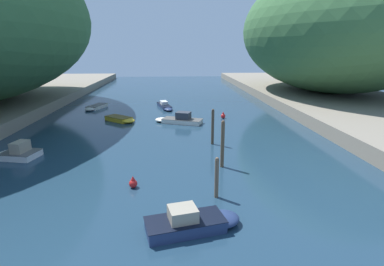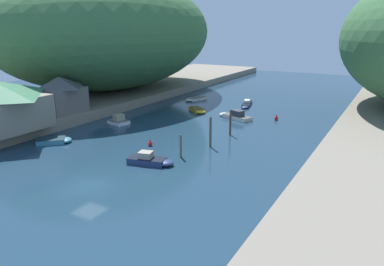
% 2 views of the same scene
% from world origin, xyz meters
% --- Properties ---
extents(water_surface, '(130.00, 130.00, 0.00)m').
position_xyz_m(water_surface, '(0.00, 30.00, 0.00)').
color(water_surface, '#1E384C').
rests_on(water_surface, ground).
extents(right_bank, '(22.00, 120.00, 1.47)m').
position_xyz_m(right_bank, '(27.57, 30.00, 0.73)').
color(right_bank, gray).
rests_on(right_bank, ground).
extents(hillside_right, '(30.06, 42.09, 20.99)m').
position_xyz_m(hillside_right, '(28.67, 46.10, 11.97)').
color(hillside_right, '#3D6B3D').
rests_on(hillside_right, right_bank).
extents(boat_near_quay, '(6.30, 3.92, 1.42)m').
position_xyz_m(boat_near_quay, '(1.47, 30.22, 0.42)').
color(boat_near_quay, silver).
rests_on(boat_near_quay, water_surface).
extents(boat_moored_right, '(4.40, 4.10, 0.57)m').
position_xyz_m(boat_moored_right, '(-5.67, 31.46, 0.28)').
color(boat_moored_right, gold).
rests_on(boat_moored_right, water_surface).
extents(boat_yellow_tender, '(5.18, 2.74, 1.32)m').
position_xyz_m(boat_yellow_tender, '(1.81, 7.37, 0.42)').
color(boat_yellow_tender, navy).
rests_on(boat_yellow_tender, water_surface).
extents(boat_small_dinghy, '(2.82, 6.45, 0.98)m').
position_xyz_m(boat_small_dinghy, '(-0.33, 39.97, 0.31)').
color(boat_small_dinghy, navy).
rests_on(boat_small_dinghy, water_surface).
extents(boat_cabin_cruiser, '(3.01, 4.98, 0.52)m').
position_xyz_m(boat_cabin_cruiser, '(-11.05, 40.05, 0.26)').
color(boat_cabin_cruiser, silver).
rests_on(boat_cabin_cruiser, water_surface).
extents(boat_open_rowboat, '(3.80, 2.78, 1.44)m').
position_xyz_m(boat_open_rowboat, '(-12.40, 18.78, 0.43)').
color(boat_open_rowboat, white).
rests_on(boat_open_rowboat, water_surface).
extents(mooring_post_second, '(0.25, 0.25, 2.64)m').
position_xyz_m(mooring_post_second, '(3.42, 10.69, 1.33)').
color(mooring_post_second, brown).
rests_on(mooring_post_second, water_surface).
extents(mooring_post_middle, '(0.28, 0.28, 3.74)m').
position_xyz_m(mooring_post_middle, '(4.58, 15.60, 1.88)').
color(mooring_post_middle, brown).
rests_on(mooring_post_middle, water_surface).
extents(mooring_post_fourth, '(0.27, 0.27, 3.47)m').
position_xyz_m(mooring_post_fourth, '(4.60, 21.40, 1.74)').
color(mooring_post_fourth, '#4C3D2D').
rests_on(mooring_post_fourth, water_surface).
extents(channel_buoy_near, '(0.60, 0.60, 0.90)m').
position_xyz_m(channel_buoy_near, '(7.49, 32.37, 0.35)').
color(channel_buoy_near, red).
rests_on(channel_buoy_near, water_surface).
extents(channel_buoy_far, '(0.55, 0.55, 0.83)m').
position_xyz_m(channel_buoy_far, '(-1.90, 12.38, 0.32)').
color(channel_buoy_far, red).
rests_on(channel_buoy_far, water_surface).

